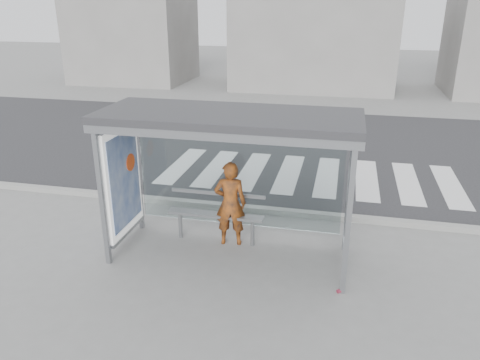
% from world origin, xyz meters
% --- Properties ---
extents(ground, '(80.00, 80.00, 0.00)m').
position_xyz_m(ground, '(0.00, 0.00, 0.00)').
color(ground, slate).
rests_on(ground, ground).
extents(road, '(30.00, 10.00, 0.01)m').
position_xyz_m(road, '(0.00, 7.00, 0.00)').
color(road, '#242426').
rests_on(road, ground).
extents(curb, '(30.00, 0.18, 0.12)m').
position_xyz_m(curb, '(0.00, 1.95, 0.06)').
color(curb, gray).
rests_on(curb, ground).
extents(crosswalk, '(7.55, 3.00, 0.00)m').
position_xyz_m(crosswalk, '(1.00, 4.50, 0.00)').
color(crosswalk, silver).
rests_on(crosswalk, ground).
extents(bus_shelter, '(4.25, 1.65, 2.62)m').
position_xyz_m(bus_shelter, '(-0.37, 0.06, 1.98)').
color(bus_shelter, gray).
rests_on(bus_shelter, ground).
extents(building_left, '(6.00, 5.00, 6.00)m').
position_xyz_m(building_left, '(-10.00, 18.00, 3.00)').
color(building_left, gray).
rests_on(building_left, ground).
extents(building_center, '(8.00, 5.00, 5.00)m').
position_xyz_m(building_center, '(0.00, 18.00, 2.50)').
color(building_center, gray).
rests_on(building_center, ground).
extents(person, '(0.65, 0.48, 1.62)m').
position_xyz_m(person, '(-0.10, 0.47, 0.81)').
color(person, orange).
rests_on(person, ground).
extents(bench, '(1.82, 0.32, 0.94)m').
position_xyz_m(bench, '(-0.39, 0.50, 0.56)').
color(bench, slate).
rests_on(bench, ground).
extents(soda_can, '(0.13, 0.12, 0.06)m').
position_xyz_m(soda_can, '(1.97, -0.71, 0.03)').
color(soda_can, '#C93B58').
rests_on(soda_can, ground).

